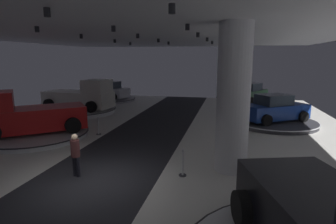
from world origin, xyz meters
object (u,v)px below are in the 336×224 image
at_px(display_platform_mid_left, 35,134).
at_px(display_platform_far_left, 79,110).
at_px(pickup_truck_mid_left, 26,116).
at_px(visitor_walking_near, 75,152).
at_px(pickup_truck_far_left, 82,97).
at_px(column_right, 233,99).
at_px(display_car_deep_left, 108,91).
at_px(display_platform_deep_right, 248,103).
at_px(display_car_deep_right, 249,93).
at_px(display_platform_far_right, 274,122).
at_px(display_platform_deep_left, 109,99).
at_px(display_car_far_right, 274,109).

relative_size(display_platform_mid_left, display_platform_far_left, 1.00).
distance_m(pickup_truck_mid_left, visitor_walking_near, 6.54).
height_order(display_platform_far_left, pickup_truck_far_left, pickup_truck_far_left).
bearing_deg(pickup_truck_far_left, display_platform_far_left, 175.42).
bearing_deg(column_right, display_car_deep_left, 127.87).
bearing_deg(display_platform_deep_right, pickup_truck_far_left, -152.61).
bearing_deg(column_right, display_platform_mid_left, 167.60).
bearing_deg(visitor_walking_near, display_car_deep_right, 68.05).
height_order(display_car_deep_left, display_platform_far_left, display_car_deep_left).
distance_m(display_platform_mid_left, display_platform_deep_right, 18.01).
height_order(display_platform_far_left, display_platform_far_right, display_platform_far_left).
height_order(pickup_truck_far_left, display_platform_deep_right, pickup_truck_far_left).
xyz_separation_m(pickup_truck_mid_left, visitor_walking_near, (5.22, -3.93, -0.30)).
xyz_separation_m(display_platform_deep_left, pickup_truck_far_left, (0.85, -6.64, 1.15)).
bearing_deg(display_platform_mid_left, display_platform_deep_left, 97.46).
xyz_separation_m(pickup_truck_mid_left, pickup_truck_far_left, (-0.65, 6.91, 0.07)).
xyz_separation_m(display_platform_far_left, display_platform_deep_right, (13.26, 6.68, -0.02)).
bearing_deg(display_car_deep_left, pickup_truck_far_left, -82.99).
distance_m(display_platform_far_left, display_platform_deep_right, 14.84).
xyz_separation_m(pickup_truck_far_left, display_platform_far_right, (14.11, -0.80, -1.13)).
bearing_deg(display_platform_deep_right, display_car_deep_left, -179.70).
height_order(display_platform_deep_left, display_car_deep_right, display_car_deep_right).
bearing_deg(display_platform_deep_left, display_platform_far_right, -26.44).
height_order(display_car_deep_left, display_platform_deep_right, display_car_deep_left).
relative_size(display_platform_deep_right, display_platform_far_right, 0.98).
relative_size(display_car_deep_right, display_platform_far_right, 0.84).
relative_size(display_platform_deep_left, display_car_deep_right, 1.20).
distance_m(display_platform_deep_left, display_car_deep_left, 0.87).
relative_size(display_car_far_right, visitor_walking_near, 2.83).
bearing_deg(pickup_truck_mid_left, visitor_walking_near, -37.00).
xyz_separation_m(display_platform_far_left, pickup_truck_far_left, (0.32, -0.03, 1.09)).
xyz_separation_m(display_platform_deep_left, display_platform_mid_left, (1.75, -13.34, 0.02)).
distance_m(display_platform_deep_left, display_platform_far_left, 6.63).
relative_size(display_car_deep_left, pickup_truck_far_left, 0.83).
height_order(column_right, display_car_far_right, column_right).
xyz_separation_m(display_car_deep_left, pickup_truck_far_left, (0.82, -6.63, 0.28)).
distance_m(display_car_deep_left, display_platform_mid_left, 13.47).
height_order(display_car_deep_left, visitor_walking_near, display_car_deep_left).
bearing_deg(visitor_walking_near, column_right, 18.66).
relative_size(display_platform_mid_left, visitor_walking_near, 3.57).
height_order(pickup_truck_far_left, display_car_deep_right, pickup_truck_far_left).
height_order(display_car_deep_left, display_car_deep_right, display_car_deep_right).
distance_m(display_platform_mid_left, pickup_truck_far_left, 6.85).
distance_m(display_platform_deep_right, visitor_walking_near, 18.93).
relative_size(pickup_truck_far_left, visitor_walking_near, 3.43).
distance_m(pickup_truck_far_left, display_car_deep_right, 14.60).
bearing_deg(display_car_deep_left, display_platform_deep_left, 166.12).
bearing_deg(pickup_truck_mid_left, column_right, -11.06).
xyz_separation_m(display_car_deep_right, display_car_far_right, (1.13, -7.54, -0.04)).
distance_m(display_platform_mid_left, visitor_walking_near, 6.51).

